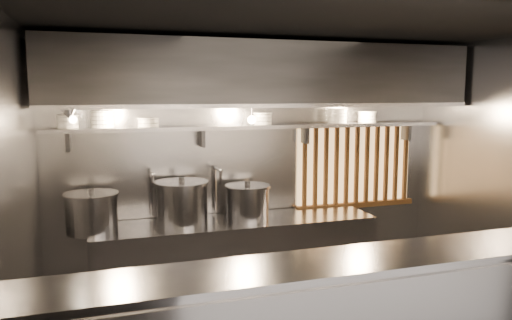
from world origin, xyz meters
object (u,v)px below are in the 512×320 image
stock_pot_right (248,202)px  stock_pot_mid (182,203)px  pendant_bulb (252,120)px  stock_pot_left (92,212)px  heat_lamp (69,113)px

stock_pot_right → stock_pot_mid: bearing=-179.2°
pendant_bulb → stock_pot_right: size_ratio=0.31×
stock_pot_left → stock_pot_right: stock_pot_left is taller
pendant_bulb → stock_pot_mid: 1.14m
pendant_bulb → stock_pot_right: (-0.06, -0.03, -0.88)m
stock_pot_left → stock_pot_mid: (0.88, 0.04, 0.03)m
stock_pot_left → stock_pot_mid: 0.88m
stock_pot_left → stock_pot_mid: bearing=2.3°
heat_lamp → stock_pot_mid: 1.43m
heat_lamp → pendant_bulb: bearing=11.0°
pendant_bulb → stock_pot_left: size_ratio=0.33×
pendant_bulb → heat_lamp: bearing=-169.0°
heat_lamp → stock_pot_right: bearing=10.5°
stock_pot_left → stock_pot_mid: stock_pot_mid is taller
pendant_bulb → stock_pot_right: bearing=-153.8°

